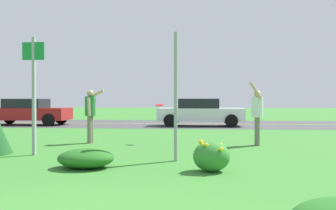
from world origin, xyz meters
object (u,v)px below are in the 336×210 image
at_px(sign_post_by_roadside, 176,97).
at_px(car_red_center_left, 28,112).
at_px(person_catcher_white_shirt, 257,112).
at_px(car_white_center_right, 200,112).
at_px(frisbee_red, 159,105).
at_px(sign_post_near_path, 34,84).
at_px(person_thrower_green_shirt, 90,111).

distance_m(sign_post_by_roadside, car_red_center_left, 15.03).
distance_m(person_catcher_white_shirt, car_red_center_left, 14.32).
bearing_deg(car_white_center_right, frisbee_red, -97.93).
distance_m(car_red_center_left, car_white_center_right, 9.55).
bearing_deg(person_catcher_white_shirt, car_red_center_left, 142.77).
bearing_deg(car_red_center_left, sign_post_near_path, -63.56).
height_order(sign_post_by_roadside, person_thrower_green_shirt, sign_post_by_roadside).
relative_size(person_thrower_green_shirt, car_white_center_right, 0.38).
bearing_deg(person_thrower_green_shirt, car_white_center_right, 68.60).
relative_size(sign_post_near_path, sign_post_by_roadside, 1.01).
xyz_separation_m(person_thrower_green_shirt, person_catcher_white_shirt, (5.20, -0.12, -0.01)).
height_order(sign_post_near_path, car_red_center_left, sign_post_near_path).
height_order(person_thrower_green_shirt, car_red_center_left, person_thrower_green_shirt).
bearing_deg(person_catcher_white_shirt, frisbee_red, 173.66).
bearing_deg(person_thrower_green_shirt, sign_post_by_roadside, -48.11).
distance_m(person_thrower_green_shirt, car_red_center_left, 10.56).
bearing_deg(car_red_center_left, sign_post_by_roadside, -52.24).
bearing_deg(frisbee_red, person_thrower_green_shirt, -174.47).
relative_size(sign_post_by_roadside, car_red_center_left, 0.64).
bearing_deg(person_thrower_green_shirt, frisbee_red, 5.53).
bearing_deg(sign_post_by_roadside, person_thrower_green_shirt, 131.89).
relative_size(person_catcher_white_shirt, car_red_center_left, 0.43).
relative_size(car_red_center_left, car_white_center_right, 1.00).
relative_size(sign_post_by_roadside, person_catcher_white_shirt, 1.50).
bearing_deg(person_thrower_green_shirt, person_catcher_white_shirt, -1.36).
height_order(person_catcher_white_shirt, frisbee_red, person_catcher_white_shirt).
xyz_separation_m(sign_post_by_roadside, car_white_center_right, (0.36, 11.87, -0.70)).
xyz_separation_m(sign_post_near_path, frisbee_red, (2.77, 2.98, -0.55)).
distance_m(person_thrower_green_shirt, frisbee_red, 2.20).
distance_m(sign_post_near_path, person_thrower_green_shirt, 2.92).
distance_m(sign_post_by_roadside, frisbee_red, 3.64).
bearing_deg(sign_post_near_path, person_catcher_white_shirt, 24.55).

